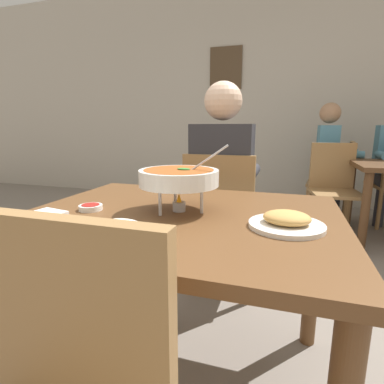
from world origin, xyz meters
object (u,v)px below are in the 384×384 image
object	(u,v)px
appetizer_plate	(287,222)
patron_bg_left	(330,155)
sauce_dish	(91,207)
diner_main	(223,178)
chair_bg_right	(334,184)
chair_diner_main	(221,216)
rice_plate	(118,232)
chair_bg_left	(338,178)
curry_bowl	(179,178)
dining_table_main	(180,240)

from	to	relation	value
appetizer_plate	patron_bg_left	size ratio (longest dim) A/B	0.18
sauce_dish	patron_bg_left	bearing A→B (deg)	66.67
diner_main	chair_bg_right	xyz separation A→B (m)	(0.82, 1.37, -0.24)
chair_diner_main	rice_plate	world-z (taller)	chair_diner_main
appetizer_plate	chair_bg_left	world-z (taller)	chair_bg_left
rice_plate	appetizer_plate	xyz separation A→B (m)	(0.46, 0.25, 0.00)
diner_main	curry_bowl	bearing A→B (deg)	-90.93
sauce_dish	chair_diner_main	bearing A→B (deg)	67.10
curry_bowl	patron_bg_left	distance (m)	2.75
dining_table_main	chair_bg_left	bearing A→B (deg)	70.41
rice_plate	appetizer_plate	distance (m)	0.53
dining_table_main	sauce_dish	xyz separation A→B (m)	(-0.35, -0.06, 0.12)
diner_main	appetizer_plate	distance (m)	0.93
diner_main	rice_plate	bearing A→B (deg)	-94.04
curry_bowl	sauce_dish	size ratio (longest dim) A/B	3.69
chair_diner_main	diner_main	bearing A→B (deg)	90.00
curry_bowl	dining_table_main	bearing A→B (deg)	-63.22
chair_diner_main	sauce_dish	size ratio (longest dim) A/B	10.00
diner_main	patron_bg_left	size ratio (longest dim) A/B	1.00
diner_main	patron_bg_left	distance (m)	2.03
sauce_dish	patron_bg_left	size ratio (longest dim) A/B	0.07
diner_main	chair_bg_right	world-z (taller)	diner_main
diner_main	appetizer_plate	world-z (taller)	diner_main
dining_table_main	rice_plate	size ratio (longest dim) A/B	4.86
sauce_dish	chair_bg_left	world-z (taller)	chair_bg_left
dining_table_main	rice_plate	bearing A→B (deg)	-104.08
rice_plate	patron_bg_left	distance (m)	3.09
diner_main	chair_bg_left	bearing A→B (deg)	62.86
chair_bg_right	dining_table_main	bearing A→B (deg)	-110.72
dining_table_main	chair_bg_left	size ratio (longest dim) A/B	1.30
chair_bg_right	rice_plate	bearing A→B (deg)	-109.92
chair_diner_main	sauce_dish	xyz separation A→B (m)	(-0.35, -0.82, 0.24)
dining_table_main	chair_bg_right	world-z (taller)	chair_bg_right
chair_bg_left	curry_bowl	bearing A→B (deg)	-110.01
rice_plate	diner_main	bearing A→B (deg)	85.96
diner_main	chair_bg_right	bearing A→B (deg)	59.24
chair_diner_main	appetizer_plate	xyz separation A→B (m)	(0.38, -0.81, 0.25)
rice_plate	chair_bg_right	xyz separation A→B (m)	(0.90, 2.47, -0.25)
chair_bg_right	diner_main	bearing A→B (deg)	-120.76
chair_bg_right	chair_diner_main	bearing A→B (deg)	-120.17
dining_table_main	curry_bowl	size ratio (longest dim) A/B	3.51
curry_bowl	appetizer_plate	xyz separation A→B (m)	(0.40, -0.08, -0.11)
diner_main	curry_bowl	xyz separation A→B (m)	(-0.01, -0.76, 0.12)
appetizer_plate	chair_bg_right	size ratio (longest dim) A/B	0.27
appetizer_plate	curry_bowl	bearing A→B (deg)	168.25
chair_bg_left	patron_bg_left	world-z (taller)	patron_bg_left
dining_table_main	sauce_dish	distance (m)	0.37
diner_main	patron_bg_left	bearing A→B (deg)	66.12
diner_main	sauce_dish	bearing A→B (deg)	-112.11
chair_diner_main	sauce_dish	bearing A→B (deg)	-112.90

